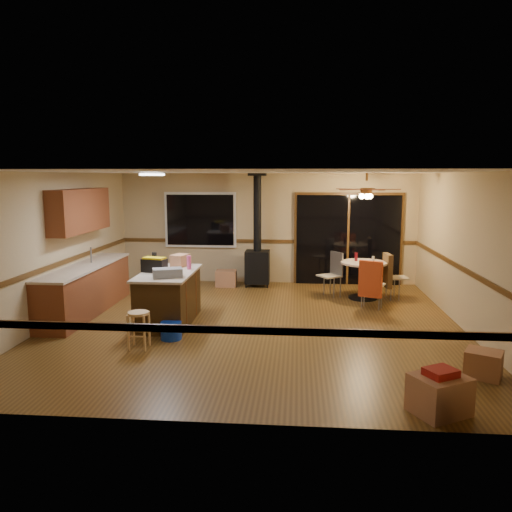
# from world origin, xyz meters

# --- Properties ---
(floor) EXTENTS (7.00, 7.00, 0.00)m
(floor) POSITION_xyz_m (0.00, 0.00, 0.00)
(floor) COLOR brown
(floor) RESTS_ON ground
(ceiling) EXTENTS (7.00, 7.00, 0.00)m
(ceiling) POSITION_xyz_m (0.00, 0.00, 2.60)
(ceiling) COLOR silver
(ceiling) RESTS_ON ground
(wall_back) EXTENTS (7.00, 0.00, 7.00)m
(wall_back) POSITION_xyz_m (0.00, 3.50, 1.30)
(wall_back) COLOR tan
(wall_back) RESTS_ON ground
(wall_front) EXTENTS (7.00, 0.00, 7.00)m
(wall_front) POSITION_xyz_m (0.00, -3.50, 1.30)
(wall_front) COLOR tan
(wall_front) RESTS_ON ground
(wall_left) EXTENTS (0.00, 7.00, 7.00)m
(wall_left) POSITION_xyz_m (-3.50, 0.00, 1.30)
(wall_left) COLOR tan
(wall_left) RESTS_ON ground
(wall_right) EXTENTS (0.00, 7.00, 7.00)m
(wall_right) POSITION_xyz_m (3.50, 0.00, 1.30)
(wall_right) COLOR tan
(wall_right) RESTS_ON ground
(chair_rail) EXTENTS (7.00, 7.00, 0.08)m
(chair_rail) POSITION_xyz_m (0.00, 0.00, 1.00)
(chair_rail) COLOR #4C2F13
(chair_rail) RESTS_ON ground
(window) EXTENTS (1.72, 0.10, 1.32)m
(window) POSITION_xyz_m (-1.60, 3.45, 1.50)
(window) COLOR black
(window) RESTS_ON ground
(sliding_door) EXTENTS (2.52, 0.10, 2.10)m
(sliding_door) POSITION_xyz_m (1.90, 3.45, 1.05)
(sliding_door) COLOR black
(sliding_door) RESTS_ON ground
(lower_cabinets) EXTENTS (0.60, 3.00, 0.86)m
(lower_cabinets) POSITION_xyz_m (-3.20, 0.50, 0.43)
(lower_cabinets) COLOR brown
(lower_cabinets) RESTS_ON ground
(countertop) EXTENTS (0.64, 3.04, 0.04)m
(countertop) POSITION_xyz_m (-3.20, 0.50, 0.88)
(countertop) COLOR #BFAB94
(countertop) RESTS_ON lower_cabinets
(upper_cabinets) EXTENTS (0.35, 2.00, 0.80)m
(upper_cabinets) POSITION_xyz_m (-3.33, 0.70, 1.90)
(upper_cabinets) COLOR brown
(upper_cabinets) RESTS_ON ground
(kitchen_island) EXTENTS (0.88, 1.68, 0.90)m
(kitchen_island) POSITION_xyz_m (-1.50, 0.00, 0.45)
(kitchen_island) COLOR #311E0C
(kitchen_island) RESTS_ON ground
(wood_stove) EXTENTS (0.55, 0.50, 2.52)m
(wood_stove) POSITION_xyz_m (-0.20, 3.05, 0.73)
(wood_stove) COLOR black
(wood_stove) RESTS_ON ground
(ceiling_fan) EXTENTS (0.24, 0.24, 0.55)m
(ceiling_fan) POSITION_xyz_m (2.10, 2.03, 2.21)
(ceiling_fan) COLOR brown
(ceiling_fan) RESTS_ON ceiling
(fluorescent_strip) EXTENTS (0.10, 1.20, 0.04)m
(fluorescent_strip) POSITION_xyz_m (-1.80, 0.30, 2.56)
(fluorescent_strip) COLOR white
(fluorescent_strip) RESTS_ON ceiling
(toolbox_grey) EXTENTS (0.53, 0.40, 0.15)m
(toolbox_grey) POSITION_xyz_m (-1.39, -0.45, 0.97)
(toolbox_grey) COLOR slate
(toolbox_grey) RESTS_ON kitchen_island
(toolbox_black) EXTENTS (0.45, 0.31, 0.23)m
(toolbox_black) POSITION_xyz_m (-1.73, -0.03, 1.01)
(toolbox_black) COLOR black
(toolbox_black) RESTS_ON kitchen_island
(toolbox_yellow_lid) EXTENTS (0.41, 0.28, 0.03)m
(toolbox_yellow_lid) POSITION_xyz_m (-1.73, -0.03, 1.14)
(toolbox_yellow_lid) COLOR gold
(toolbox_yellow_lid) RESTS_ON toolbox_black
(box_on_island) EXTENTS (0.33, 0.38, 0.22)m
(box_on_island) POSITION_xyz_m (-1.42, 0.57, 1.01)
(box_on_island) COLOR #9C6645
(box_on_island) RESTS_ON kitchen_island
(bottle_dark) EXTENTS (0.11, 0.11, 0.29)m
(bottle_dark) POSITION_xyz_m (-1.82, 0.30, 1.05)
(bottle_dark) COLOR black
(bottle_dark) RESTS_ON kitchen_island
(bottle_pink) EXTENTS (0.09, 0.09, 0.24)m
(bottle_pink) POSITION_xyz_m (-1.19, 0.27, 1.02)
(bottle_pink) COLOR #D84C8C
(bottle_pink) RESTS_ON kitchen_island
(bottle_white) EXTENTS (0.07, 0.07, 0.20)m
(bottle_white) POSITION_xyz_m (-1.38, 0.54, 1.00)
(bottle_white) COLOR white
(bottle_white) RESTS_ON kitchen_island
(bar_stool) EXTENTS (0.39, 0.39, 0.56)m
(bar_stool) POSITION_xyz_m (-1.60, -1.35, 0.28)
(bar_stool) COLOR tan
(bar_stool) RESTS_ON floor
(blue_bucket) EXTENTS (0.33, 0.33, 0.28)m
(blue_bucket) POSITION_xyz_m (-1.24, -0.89, 0.14)
(blue_bucket) COLOR #0B2CA0
(blue_bucket) RESTS_ON floor
(dining_table) EXTENTS (0.95, 0.95, 0.78)m
(dining_table) POSITION_xyz_m (2.10, 2.03, 0.53)
(dining_table) COLOR black
(dining_table) RESTS_ON ground
(glass_red) EXTENTS (0.07, 0.07, 0.18)m
(glass_red) POSITION_xyz_m (1.95, 2.13, 0.87)
(glass_red) COLOR #590C14
(glass_red) RESTS_ON dining_table
(glass_cream) EXTENTS (0.07, 0.07, 0.13)m
(glass_cream) POSITION_xyz_m (2.28, 1.98, 0.84)
(glass_cream) COLOR beige
(glass_cream) RESTS_ON dining_table
(chair_left) EXTENTS (0.56, 0.56, 0.51)m
(chair_left) POSITION_xyz_m (1.48, 2.19, 0.59)
(chair_left) COLOR tan
(chair_left) RESTS_ON ground
(chair_near) EXTENTS (0.57, 0.59, 0.70)m
(chair_near) POSITION_xyz_m (2.12, 1.16, 0.60)
(chair_near) COLOR tan
(chair_near) RESTS_ON ground
(chair_right) EXTENTS (0.50, 0.47, 0.70)m
(chair_right) POSITION_xyz_m (2.62, 2.06, 0.60)
(chair_right) COLOR tan
(chair_right) RESTS_ON ground
(box_under_window) EXTENTS (0.48, 0.39, 0.38)m
(box_under_window) POSITION_xyz_m (-0.92, 2.96, 0.19)
(box_under_window) COLOR #9C6645
(box_under_window) RESTS_ON floor
(box_corner_a) EXTENTS (0.71, 0.68, 0.42)m
(box_corner_a) POSITION_xyz_m (2.27, -3.09, 0.21)
(box_corner_a) COLOR #9C6645
(box_corner_a) RESTS_ON floor
(box_corner_b) EXTENTS (0.54, 0.52, 0.34)m
(box_corner_b) POSITION_xyz_m (3.10, -2.03, 0.17)
(box_corner_b) COLOR #9C6645
(box_corner_b) RESTS_ON floor
(box_small_red) EXTENTS (0.40, 0.38, 0.08)m
(box_small_red) POSITION_xyz_m (2.27, -3.09, 0.46)
(box_small_red) COLOR maroon
(box_small_red) RESTS_ON box_corner_a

